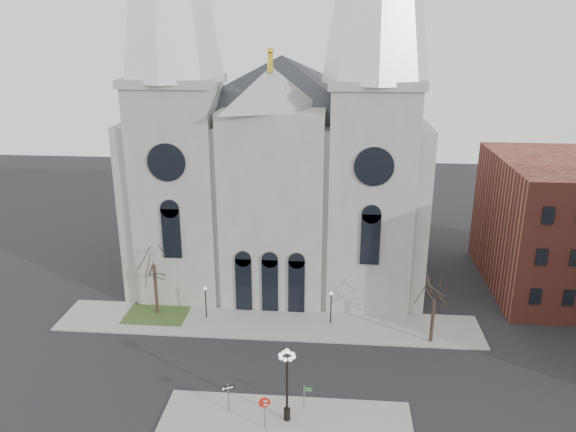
# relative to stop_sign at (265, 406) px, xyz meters

# --- Properties ---
(ground) EXTENTS (160.00, 160.00, 0.00)m
(ground) POSITION_rel_stop_sign_xyz_m (-1.62, 3.78, -2.04)
(ground) COLOR black
(ground) RESTS_ON ground
(sidewalk_far) EXTENTS (40.00, 6.00, 0.14)m
(sidewalk_far) POSITION_rel_stop_sign_xyz_m (-1.62, 14.78, -1.97)
(sidewalk_far) COLOR gray
(sidewalk_far) RESTS_ON ground
(grass_patch) EXTENTS (6.00, 5.00, 0.18)m
(grass_patch) POSITION_rel_stop_sign_xyz_m (-12.62, 15.78, -1.95)
(grass_patch) COLOR #2B451D
(grass_patch) RESTS_ON ground
(cathedral) EXTENTS (33.00, 26.66, 54.00)m
(cathedral) POSITION_rel_stop_sign_xyz_m (-1.62, 26.64, 16.44)
(cathedral) COLOR gray
(cathedral) RESTS_ON ground
(bg_building_brick) EXTENTS (14.00, 18.00, 14.00)m
(bg_building_brick) POSITION_rel_stop_sign_xyz_m (28.38, 25.78, 4.96)
(bg_building_brick) COLOR brown
(bg_building_brick) RESTS_ON ground
(tree_left) EXTENTS (3.20, 3.20, 7.50)m
(tree_left) POSITION_rel_stop_sign_xyz_m (-12.62, 15.78, 3.55)
(tree_left) COLOR black
(tree_left) RESTS_ON ground
(tree_right) EXTENTS (3.20, 3.20, 6.00)m
(tree_right) POSITION_rel_stop_sign_xyz_m (13.38, 12.78, 2.43)
(tree_right) COLOR black
(tree_right) RESTS_ON ground
(ped_lamp_left) EXTENTS (0.32, 0.32, 3.26)m
(ped_lamp_left) POSITION_rel_stop_sign_xyz_m (-7.62, 15.28, 0.29)
(ped_lamp_left) COLOR black
(ped_lamp_left) RESTS_ON sidewalk_far
(ped_lamp_right) EXTENTS (0.32, 0.32, 3.26)m
(ped_lamp_right) POSITION_rel_stop_sign_xyz_m (4.38, 15.28, 0.29)
(ped_lamp_right) COLOR black
(ped_lamp_right) RESTS_ON sidewalk_far
(stop_sign) EXTENTS (0.95, 0.25, 2.68)m
(stop_sign) POSITION_rel_stop_sign_xyz_m (0.00, 0.00, 0.00)
(stop_sign) COLOR slate
(stop_sign) RESTS_ON sidewalk_near
(globe_lamp) EXTENTS (1.45, 1.45, 5.81)m
(globe_lamp) POSITION_rel_stop_sign_xyz_m (1.46, 1.11, 1.76)
(globe_lamp) COLOR black
(globe_lamp) RESTS_ON sidewalk_near
(one_way_sign) EXTENTS (0.91, 0.42, 2.23)m
(one_way_sign) POSITION_rel_stop_sign_xyz_m (-2.89, 1.74, -0.39)
(one_way_sign) COLOR slate
(one_way_sign) RESTS_ON sidewalk_near
(street_name_sign) EXTENTS (0.65, 0.15, 2.03)m
(street_name_sign) POSITION_rel_stop_sign_xyz_m (2.68, 2.32, -0.68)
(street_name_sign) COLOR slate
(street_name_sign) RESTS_ON sidewalk_near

